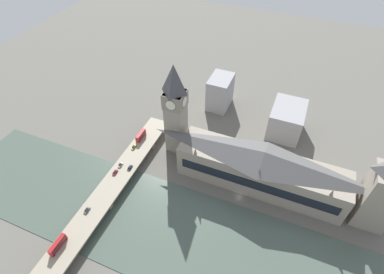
% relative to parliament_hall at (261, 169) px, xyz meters
% --- Properties ---
extents(ground_plane, '(600.00, 600.00, 0.00)m').
position_rel_parliament_hall_xyz_m(ground_plane, '(-14.79, 8.00, -15.18)').
color(ground_plane, '#605E56').
extents(river_water, '(62.85, 360.00, 0.30)m').
position_rel_parliament_hall_xyz_m(river_water, '(-52.22, 8.00, -15.03)').
color(river_water, '#47564C').
rests_on(river_water, ground_plane).
extents(parliament_hall, '(24.05, 104.64, 30.57)m').
position_rel_parliament_hall_xyz_m(parliament_hall, '(0.00, 0.00, 0.00)').
color(parliament_hall, gray).
rests_on(parliament_hall, ground_plane).
extents(clock_tower, '(13.62, 13.62, 69.06)m').
position_rel_parliament_hall_xyz_m(clock_tower, '(10.66, 62.51, 21.13)').
color(clock_tower, gray).
rests_on(clock_tower, ground_plane).
extents(victoria_tower, '(18.00, 18.00, 53.29)m').
position_rel_parliament_hall_xyz_m(victoria_tower, '(0.05, -65.32, 9.47)').
color(victoria_tower, gray).
rests_on(victoria_tower, ground_plane).
extents(road_bridge, '(157.71, 15.54, 6.20)m').
position_rel_parliament_hall_xyz_m(road_bridge, '(-52.22, 84.48, -10.10)').
color(road_bridge, gray).
rests_on(road_bridge, ground_plane).
extents(double_decker_bus_lead, '(11.73, 2.56, 4.86)m').
position_rel_parliament_hall_xyz_m(double_decker_bus_lead, '(-86.04, 87.86, -6.30)').
color(double_decker_bus_lead, red).
rests_on(double_decker_bus_lead, road_bridge).
extents(double_decker_bus_mid, '(11.02, 2.62, 5.01)m').
position_rel_parliament_hall_xyz_m(double_decker_bus_mid, '(3.34, 87.99, -6.23)').
color(double_decker_bus_mid, red).
rests_on(double_decker_bus_mid, road_bridge).
extents(car_northbound_mid, '(4.26, 1.82, 1.50)m').
position_rel_parliament_hall_xyz_m(car_northbound_mid, '(-25.05, 87.86, -8.25)').
color(car_northbound_mid, silver).
rests_on(car_northbound_mid, road_bridge).
extents(car_northbound_tail, '(4.42, 1.82, 1.43)m').
position_rel_parliament_hall_xyz_m(car_northbound_tail, '(-62.08, 87.42, -8.26)').
color(car_northbound_tail, slate).
rests_on(car_northbound_tail, road_bridge).
extents(car_southbound_lead, '(4.47, 1.85, 1.44)m').
position_rel_parliament_hall_xyz_m(car_southbound_lead, '(-31.68, 87.68, -8.26)').
color(car_southbound_lead, maroon).
rests_on(car_southbound_lead, road_bridge).
extents(car_southbound_mid, '(4.74, 1.77, 1.38)m').
position_rel_parliament_hall_xyz_m(car_southbound_mid, '(-7.31, 87.92, -8.30)').
color(car_southbound_mid, gold).
rests_on(car_southbound_mid, road_bridge).
extents(car_southbound_tail, '(4.59, 1.77, 1.42)m').
position_rel_parliament_hall_xyz_m(car_southbound_tail, '(-24.53, 80.78, -8.28)').
color(car_southbound_tail, black).
rests_on(car_southbound_tail, road_bridge).
extents(city_block_west, '(31.76, 23.51, 22.69)m').
position_rel_parliament_hall_xyz_m(city_block_west, '(57.74, -6.83, -3.83)').
color(city_block_west, '#939399').
rests_on(city_block_west, ground_plane).
extents(city_block_center, '(23.86, 17.05, 27.32)m').
position_rel_parliament_hall_xyz_m(city_block_center, '(68.94, 49.79, -1.52)').
color(city_block_center, '#939399').
rests_on(city_block_center, ground_plane).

